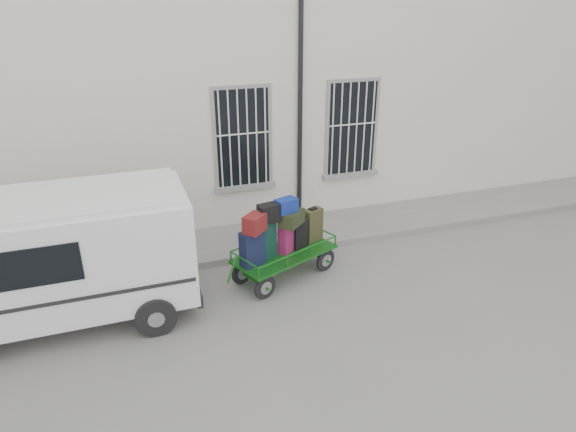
% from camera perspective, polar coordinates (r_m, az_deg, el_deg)
% --- Properties ---
extents(ground, '(80.00, 80.00, 0.00)m').
position_cam_1_polar(ground, '(10.11, 1.82, -7.94)').
color(ground, slate).
rests_on(ground, ground).
extents(building, '(24.00, 5.15, 6.00)m').
position_cam_1_polar(building, '(14.04, -6.13, 14.29)').
color(building, beige).
rests_on(building, ground).
extents(sidewalk, '(24.00, 1.70, 0.15)m').
position_cam_1_polar(sidewalk, '(11.89, -1.89, -2.30)').
color(sidewalk, slate).
rests_on(sidewalk, ground).
extents(luggage_cart, '(2.44, 1.66, 1.69)m').
position_cam_1_polar(luggage_cart, '(10.01, -0.81, -2.47)').
color(luggage_cart, black).
rests_on(luggage_cart, ground).
extents(van, '(4.59, 2.12, 2.30)m').
position_cam_1_polar(van, '(9.38, -24.68, -3.82)').
color(van, white).
rests_on(van, ground).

